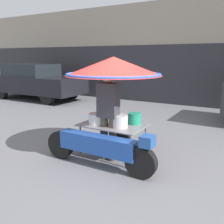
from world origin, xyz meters
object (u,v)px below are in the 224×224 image
Objects in this scene: vendor_motorcycle_cart at (112,81)px; vendor_person at (108,111)px; parked_car at (35,81)px; potted_plant at (11,79)px.

vendor_person is at bearing -91.12° from vendor_motorcycle_cart.
parked_car reaches higher than potted_plant.
vendor_person is 7.75m from parked_car.
potted_plant is (-10.08, 5.77, -0.33)m from vendor_person.
vendor_motorcycle_cart is at bearing 88.88° from vendor_person.
vendor_motorcycle_cart is 0.54m from vendor_person.
potted_plant is at bearing 150.22° from vendor_person.
vendor_person is 0.36× the size of parked_car.
potted_plant is at bearing 157.11° from parked_car.
vendor_person is 1.54× the size of potted_plant.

